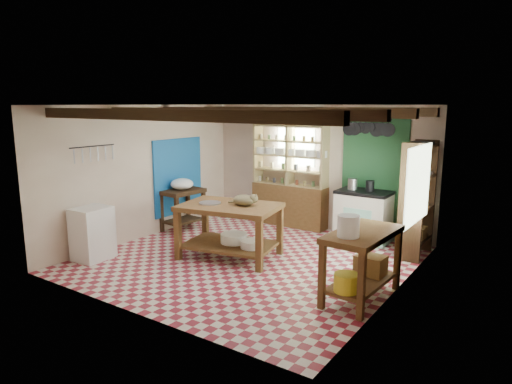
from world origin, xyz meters
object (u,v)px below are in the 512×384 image
Objects in this scene: white_cabinet at (92,233)px; right_counter at (362,265)px; stove at (363,216)px; prep_table at (183,210)px; cat at (244,200)px; work_table at (230,231)px.

right_counter reaches higher than white_cabinet.
stove is at bearing 42.90° from white_cabinet.
prep_table is 4.54m from right_counter.
stove is 1.12× the size of white_cabinet.
prep_table is 2.15× the size of cat.
work_table is 1.88× the size of prep_table.
stove is 2.49× the size of cat.
white_cabinet is at bearing -165.83° from cat.
work_table is 2.56m from right_counter.
cat is at bearing 11.31° from work_table.
cat reaches higher than white_cabinet.
cat reaches higher than right_counter.
right_counter is at bearing 9.33° from white_cabinet.
cat is (-1.31, -2.13, 0.53)m from stove.
white_cabinet is 4.52m from right_counter.
cat is at bearing -13.94° from prep_table.
prep_table is at bearing 140.08° from cat.
work_table is 1.24× the size of right_counter.
white_cabinet is 2.65m from cat.
prep_table is at bearing -157.17° from stove.
cat is (-2.29, 0.47, 0.54)m from right_counter.
right_counter is (4.40, 1.03, 0.02)m from white_cabinet.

